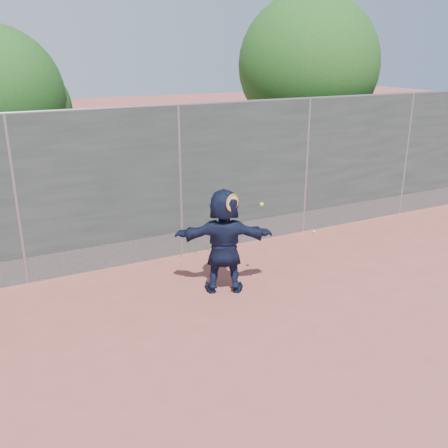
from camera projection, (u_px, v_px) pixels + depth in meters
name	position (u px, v px, depth m)	size (l,w,h in m)	color
ground	(273.00, 336.00, 7.30)	(80.00, 80.00, 0.00)	#9E4C42
player	(224.00, 241.00, 8.42)	(1.69, 0.54, 1.82)	#121833
ball_ground	(314.00, 232.00, 11.39)	(0.07, 0.07, 0.07)	#CFE232
fence	(180.00, 179.00, 9.73)	(20.00, 0.06, 3.03)	#38423D
swing_action	(235.00, 204.00, 8.08)	(0.75, 0.15, 0.51)	orange
tree_right	(313.00, 69.00, 12.99)	(3.78, 3.60, 5.39)	#382314
tree_left	(1.00, 101.00, 10.64)	(3.15, 3.00, 4.53)	#382314
weed_clump	(198.00, 247.00, 10.23)	(0.68, 0.07, 0.30)	#387226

